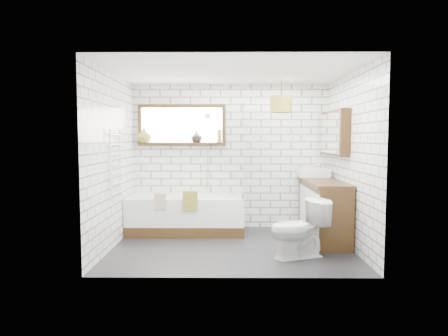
{
  "coord_description": "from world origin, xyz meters",
  "views": [
    {
      "loc": [
        -0.05,
        -5.69,
        1.57
      ],
      "look_at": [
        -0.11,
        0.25,
        1.13
      ],
      "focal_mm": 32.0,
      "sensor_mm": 36.0,
      "label": 1
    }
  ],
  "objects_px": {
    "bathtub": "(186,214)",
    "vanity": "(323,209)",
    "toilet": "(298,229)",
    "pendant": "(281,104)",
    "basin": "(313,173)"
  },
  "relations": [
    {
      "from": "vanity",
      "to": "basin",
      "type": "bearing_deg",
      "value": 96.84
    },
    {
      "from": "bathtub",
      "to": "basin",
      "type": "bearing_deg",
      "value": 2.67
    },
    {
      "from": "bathtub",
      "to": "vanity",
      "type": "height_order",
      "value": "vanity"
    },
    {
      "from": "basin",
      "to": "bathtub",
      "type": "bearing_deg",
      "value": -177.33
    },
    {
      "from": "basin",
      "to": "toilet",
      "type": "xyz_separation_m",
      "value": [
        -0.5,
        -1.5,
        -0.61
      ]
    },
    {
      "from": "bathtub",
      "to": "basin",
      "type": "xyz_separation_m",
      "value": [
        2.12,
        0.1,
        0.69
      ]
    },
    {
      "from": "bathtub",
      "to": "pendant",
      "type": "height_order",
      "value": "pendant"
    },
    {
      "from": "toilet",
      "to": "pendant",
      "type": "distance_m",
      "value": 2.05
    },
    {
      "from": "vanity",
      "to": "basin",
      "type": "distance_m",
      "value": 0.73
    },
    {
      "from": "toilet",
      "to": "pendant",
      "type": "xyz_separation_m",
      "value": [
        -0.1,
        1.11,
        1.71
      ]
    },
    {
      "from": "toilet",
      "to": "pendant",
      "type": "bearing_deg",
      "value": 165.67
    },
    {
      "from": "bathtub",
      "to": "toilet",
      "type": "xyz_separation_m",
      "value": [
        1.62,
        -1.4,
        0.08
      ]
    },
    {
      "from": "basin",
      "to": "pendant",
      "type": "distance_m",
      "value": 1.31
    },
    {
      "from": "basin",
      "to": "vanity",
      "type": "bearing_deg",
      "value": -83.16
    },
    {
      "from": "bathtub",
      "to": "vanity",
      "type": "distance_m",
      "value": 2.22
    }
  ]
}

